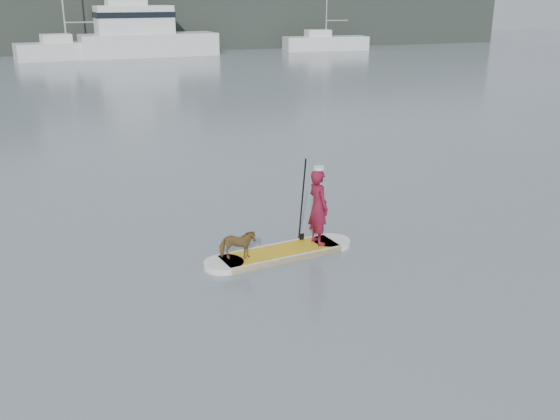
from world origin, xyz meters
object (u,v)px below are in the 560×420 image
object	(u,v)px
dog	(237,245)
sailboat_f	(325,42)
sailboat_d	(67,49)
motor_yacht_a	(143,33)
paddleboard	(280,253)
paddler	(318,207)

from	to	relation	value
dog	sailboat_f	world-z (taller)	sailboat_f
dog	sailboat_d	xyz separation A→B (m)	(-1.81, 44.28, 0.43)
dog	sailboat_f	bearing A→B (deg)	-10.21
motor_yacht_a	sailboat_d	bearing A→B (deg)	-179.52
paddleboard	sailboat_d	distance (m)	44.24
paddler	motor_yacht_a	world-z (taller)	motor_yacht_a
sailboat_f	motor_yacht_a	xyz separation A→B (m)	(-17.10, -0.29, 1.13)
paddler	sailboat_f	bearing A→B (deg)	-32.60
paddler	dog	bearing A→B (deg)	88.99
dog	motor_yacht_a	xyz separation A→B (m)	(4.48, 44.79, 1.51)
paddler	dog	size ratio (longest dim) A/B	2.22
paddleboard	sailboat_f	xyz separation A→B (m)	(20.64, 44.95, 0.74)
motor_yacht_a	sailboat_f	bearing A→B (deg)	-3.13
sailboat_d	sailboat_f	bearing A→B (deg)	-7.63
dog	motor_yacht_a	bearing A→B (deg)	9.65
motor_yacht_a	paddler	bearing A→B (deg)	-97.52
paddler	dog	xyz separation A→B (m)	(-1.82, -0.25, -0.50)
dog	paddleboard	bearing A→B (deg)	-66.82
paddler	motor_yacht_a	size ratio (longest dim) A/B	0.14
paddleboard	sailboat_d	size ratio (longest dim) A/B	0.27
dog	motor_yacht_a	size ratio (longest dim) A/B	0.06
dog	sailboat_d	bearing A→B (deg)	17.72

